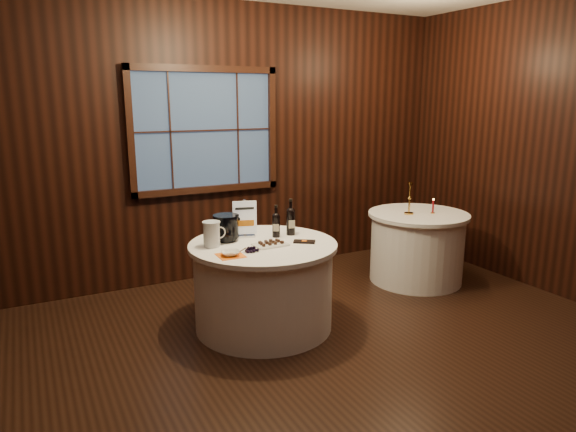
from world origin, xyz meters
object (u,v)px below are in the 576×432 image
chocolate_plate (271,244)px  red_candle (433,207)px  side_table (417,247)px  grape_bunch (251,249)px  cracker_bowl (230,253)px  chocolate_box (304,242)px  brass_candlestick (409,203)px  sign_stand (245,224)px  port_bottle_right (291,219)px  ice_bucket (226,227)px  port_bottle_left (276,223)px  glass_pitcher (212,234)px  main_table (263,285)px

chocolate_plate → red_candle: size_ratio=1.74×
side_table → grape_bunch: grape_bunch is taller
cracker_bowl → chocolate_box: bearing=5.3°
chocolate_plate → brass_candlestick: bearing=12.3°
sign_stand → port_bottle_right: sign_stand is taller
port_bottle_right → chocolate_box: bearing=-80.3°
ice_bucket → cracker_bowl: 0.45m
port_bottle_left → side_table: bearing=30.3°
chocolate_plate → glass_pitcher: size_ratio=1.34×
chocolate_plate → cracker_bowl: same height
port_bottle_left → chocolate_plate: port_bottle_left is taller
main_table → grape_bunch: 0.49m
ice_bucket → chocolate_box: (0.58, -0.36, -0.12)m
chocolate_plate → grape_bunch: grape_bunch is taller
glass_pitcher → brass_candlestick: (2.28, 0.20, 0.02)m
chocolate_plate → sign_stand: bearing=103.1°
port_bottle_left → cracker_bowl: bearing=-124.2°
port_bottle_left → grape_bunch: 0.51m
chocolate_box → cracker_bowl: (-0.71, -0.07, 0.01)m
sign_stand → ice_bucket: bearing=-149.7°
red_candle → sign_stand: bearing=178.8°
side_table → chocolate_plate: (-1.98, -0.40, 0.40)m
side_table → port_bottle_left: 1.89m
sign_stand → brass_candlestick: size_ratio=0.98×
port_bottle_left → cracker_bowl: port_bottle_left is taller
main_table → red_candle: 2.17m
chocolate_box → brass_candlestick: (1.54, 0.45, 0.12)m
side_table → port_bottle_right: 1.75m
ice_bucket → port_bottle_left: bearing=-10.5°
main_table → chocolate_box: size_ratio=6.94×
port_bottle_left → ice_bucket: 0.45m
sign_stand → chocolate_plate: sign_stand is taller
chocolate_box → grape_bunch: size_ratio=0.99×
chocolate_box → glass_pitcher: 0.79m
glass_pitcher → port_bottle_left: bearing=4.5°
port_bottle_right → chocolate_plate: bearing=-130.4°
port_bottle_right → red_candle: size_ratio=2.02×
ice_bucket → grape_bunch: (0.06, -0.40, -0.10)m
brass_candlestick → red_candle: bearing=-19.2°
grape_bunch → main_table: bearing=45.2°
chocolate_plate → side_table: bearing=11.4°
main_table → sign_stand: 0.56m
chocolate_plate → brass_candlestick: brass_candlestick is taller
port_bottle_right → red_candle: bearing=15.4°
chocolate_plate → grape_bunch: bearing=-156.5°
port_bottle_left → grape_bunch: port_bottle_left is taller
brass_candlestick → glass_pitcher: bearing=-175.0°
chocolate_box → red_candle: bearing=46.1°
glass_pitcher → side_table: bearing=6.8°
side_table → ice_bucket: (-2.25, -0.09, 0.50)m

